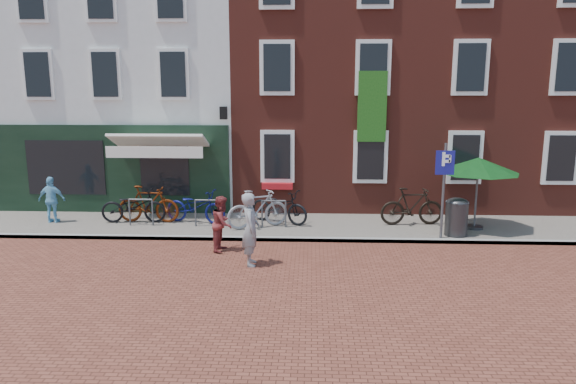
{
  "coord_description": "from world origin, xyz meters",
  "views": [
    {
      "loc": [
        1.61,
        -13.97,
        4.14
      ],
      "look_at": [
        0.92,
        1.25,
        1.16
      ],
      "focal_mm": 32.83,
      "sensor_mm": 36.0,
      "label": 1
    }
  ],
  "objects_px": {
    "bicycle_4": "(279,206)",
    "bicycle_5": "(412,206)",
    "bicycle_2": "(196,206)",
    "bicycle_3": "(258,209)",
    "cafe_person": "(52,200)",
    "bicycle_0": "(133,206)",
    "litter_bin": "(457,215)",
    "boy": "(222,223)",
    "woman": "(251,229)",
    "parking_sign": "(444,177)",
    "bicycle_1": "(148,204)",
    "parasol": "(479,162)"
  },
  "relations": [
    {
      "from": "bicycle_1",
      "to": "parasol",
      "type": "bearing_deg",
      "value": -89.37
    },
    {
      "from": "parking_sign",
      "to": "bicycle_0",
      "type": "bearing_deg",
      "value": 171.75
    },
    {
      "from": "bicycle_0",
      "to": "woman",
      "type": "bearing_deg",
      "value": -134.9
    },
    {
      "from": "parking_sign",
      "to": "boy",
      "type": "relative_size",
      "value": 1.82
    },
    {
      "from": "bicycle_2",
      "to": "bicycle_3",
      "type": "bearing_deg",
      "value": -89.74
    },
    {
      "from": "bicycle_3",
      "to": "bicycle_5",
      "type": "bearing_deg",
      "value": -110.26
    },
    {
      "from": "bicycle_2",
      "to": "bicycle_5",
      "type": "relative_size",
      "value": 1.03
    },
    {
      "from": "bicycle_5",
      "to": "bicycle_3",
      "type": "bearing_deg",
      "value": 90.88
    },
    {
      "from": "bicycle_3",
      "to": "bicycle_2",
      "type": "bearing_deg",
      "value": 48.82
    },
    {
      "from": "litter_bin",
      "to": "bicycle_4",
      "type": "height_order",
      "value": "litter_bin"
    },
    {
      "from": "bicycle_3",
      "to": "bicycle_5",
      "type": "xyz_separation_m",
      "value": [
        4.61,
        0.54,
        0.0
      ]
    },
    {
      "from": "cafe_person",
      "to": "bicycle_2",
      "type": "bearing_deg",
      "value": -176.73
    },
    {
      "from": "bicycle_5",
      "to": "bicycle_0",
      "type": "bearing_deg",
      "value": 84.89
    },
    {
      "from": "bicycle_0",
      "to": "bicycle_3",
      "type": "distance_m",
      "value": 3.9
    },
    {
      "from": "litter_bin",
      "to": "bicycle_4",
      "type": "relative_size",
      "value": 0.58
    },
    {
      "from": "bicycle_0",
      "to": "bicycle_3",
      "type": "bearing_deg",
      "value": -100.27
    },
    {
      "from": "litter_bin",
      "to": "bicycle_0",
      "type": "distance_m",
      "value": 9.58
    },
    {
      "from": "parasol",
      "to": "bicycle_2",
      "type": "distance_m",
      "value": 8.48
    },
    {
      "from": "parasol",
      "to": "bicycle_4",
      "type": "xyz_separation_m",
      "value": [
        -5.79,
        0.42,
        -1.45
      ]
    },
    {
      "from": "woman",
      "to": "bicycle_3",
      "type": "height_order",
      "value": "woman"
    },
    {
      "from": "parking_sign",
      "to": "woman",
      "type": "relative_size",
      "value": 1.5
    },
    {
      "from": "parking_sign",
      "to": "bicycle_3",
      "type": "xyz_separation_m",
      "value": [
        -5.17,
        0.87,
        -1.14
      ]
    },
    {
      "from": "bicycle_0",
      "to": "bicycle_1",
      "type": "height_order",
      "value": "bicycle_1"
    },
    {
      "from": "litter_bin",
      "to": "boy",
      "type": "relative_size",
      "value": 0.79
    },
    {
      "from": "woman",
      "to": "boy",
      "type": "height_order",
      "value": "woman"
    },
    {
      "from": "woman",
      "to": "cafe_person",
      "type": "height_order",
      "value": "woman"
    },
    {
      "from": "litter_bin",
      "to": "parking_sign",
      "type": "height_order",
      "value": "parking_sign"
    },
    {
      "from": "woman",
      "to": "bicycle_1",
      "type": "height_order",
      "value": "woman"
    },
    {
      "from": "bicycle_2",
      "to": "bicycle_3",
      "type": "height_order",
      "value": "bicycle_3"
    },
    {
      "from": "cafe_person",
      "to": "bicycle_3",
      "type": "distance_m",
      "value": 6.39
    },
    {
      "from": "boy",
      "to": "bicycle_4",
      "type": "xyz_separation_m",
      "value": [
        1.32,
        2.56,
        -0.11
      ]
    },
    {
      "from": "boy",
      "to": "bicycle_1",
      "type": "xyz_separation_m",
      "value": [
        -2.71,
        2.44,
        -0.05
      ]
    },
    {
      "from": "litter_bin",
      "to": "boy",
      "type": "bearing_deg",
      "value": -167.82
    },
    {
      "from": "bicycle_0",
      "to": "bicycle_1",
      "type": "relative_size",
      "value": 1.03
    },
    {
      "from": "boy",
      "to": "cafe_person",
      "type": "xyz_separation_m",
      "value": [
        -5.65,
        2.3,
        0.09
      ]
    },
    {
      "from": "bicycle_4",
      "to": "bicycle_5",
      "type": "height_order",
      "value": "bicycle_5"
    },
    {
      "from": "woman",
      "to": "bicycle_0",
      "type": "bearing_deg",
      "value": 42.1
    },
    {
      "from": "bicycle_0",
      "to": "bicycle_2",
      "type": "relative_size",
      "value": 1.0
    },
    {
      "from": "boy",
      "to": "cafe_person",
      "type": "distance_m",
      "value": 6.1
    },
    {
      "from": "boy",
      "to": "woman",
      "type": "bearing_deg",
      "value": -135.39
    },
    {
      "from": "litter_bin",
      "to": "cafe_person",
      "type": "distance_m",
      "value": 12.06
    },
    {
      "from": "parasol",
      "to": "bicycle_3",
      "type": "height_order",
      "value": "parasol"
    },
    {
      "from": "parasol",
      "to": "bicycle_1",
      "type": "distance_m",
      "value": 9.92
    },
    {
      "from": "boy",
      "to": "litter_bin",
      "type": "bearing_deg",
      "value": -71.11
    },
    {
      "from": "boy",
      "to": "bicycle_0",
      "type": "height_order",
      "value": "boy"
    },
    {
      "from": "woman",
      "to": "bicycle_5",
      "type": "height_order",
      "value": "woman"
    },
    {
      "from": "boy",
      "to": "cafe_person",
      "type": "bearing_deg",
      "value": 74.54
    },
    {
      "from": "bicycle_2",
      "to": "bicycle_4",
      "type": "xyz_separation_m",
      "value": [
        2.56,
        0.11,
        0.0
      ]
    },
    {
      "from": "woman",
      "to": "parasol",
      "type": "bearing_deg",
      "value": -69.35
    },
    {
      "from": "bicycle_0",
      "to": "parking_sign",
      "type": "bearing_deg",
      "value": -102.09
    }
  ]
}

